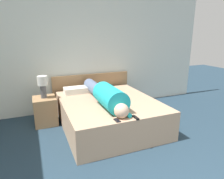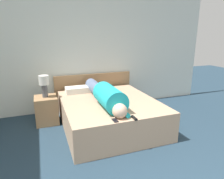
{
  "view_description": "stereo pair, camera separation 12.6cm",
  "coord_description": "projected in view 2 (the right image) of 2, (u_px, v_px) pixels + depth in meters",
  "views": [
    {
      "loc": [
        -1.14,
        -0.51,
        1.7
      ],
      "look_at": [
        0.14,
        2.6,
        0.76
      ],
      "focal_mm": 32.0,
      "sensor_mm": 36.0,
      "label": 1
    },
    {
      "loc": [
        -1.02,
        -0.55,
        1.7
      ],
      "look_at": [
        0.14,
        2.6,
        0.76
      ],
      "focal_mm": 32.0,
      "sensor_mm": 36.0,
      "label": 2
    }
  ],
  "objects": [
    {
      "name": "tv_remote",
      "position": [
        134.0,
        118.0,
        2.9
      ],
      "size": [
        0.04,
        0.15,
        0.02
      ],
      "color": "black",
      "rests_on": "bed"
    },
    {
      "name": "headboard",
      "position": [
        94.0,
        91.0,
        4.69
      ],
      "size": [
        1.8,
        0.04,
        0.81
      ],
      "color": "#A37A51",
      "rests_on": "ground_plane"
    },
    {
      "name": "cell_phone",
      "position": [
        115.0,
        120.0,
        2.83
      ],
      "size": [
        0.06,
        0.13,
        0.01
      ],
      "color": "black",
      "rests_on": "bed"
    },
    {
      "name": "person_lying",
      "position": [
        105.0,
        95.0,
        3.48
      ],
      "size": [
        0.37,
        1.81,
        0.37
      ],
      "color": "#DBB293",
      "rests_on": "bed"
    },
    {
      "name": "pillow_near_headboard",
      "position": [
        79.0,
        90.0,
        4.18
      ],
      "size": [
        0.56,
        0.28,
        0.12
      ],
      "color": "silver",
      "rests_on": "bed"
    },
    {
      "name": "table_lamp",
      "position": [
        44.0,
        84.0,
        3.75
      ],
      "size": [
        0.18,
        0.18,
        0.42
      ],
      "color": "#4C4C51",
      "rests_on": "nightstand"
    },
    {
      "name": "bed",
      "position": [
        109.0,
        113.0,
        3.75
      ],
      "size": [
        1.68,
        1.91,
        0.51
      ],
      "color": "tan",
      "rests_on": "ground_plane"
    },
    {
      "name": "wall_back",
      "position": [
        86.0,
        52.0,
        4.47
      ],
      "size": [
        6.05,
        0.06,
        2.6
      ],
      "color": "silver",
      "rests_on": "ground_plane"
    },
    {
      "name": "nightstand",
      "position": [
        47.0,
        110.0,
        3.9
      ],
      "size": [
        0.42,
        0.45,
        0.53
      ],
      "color": "#A37A51",
      "rests_on": "ground_plane"
    }
  ]
}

